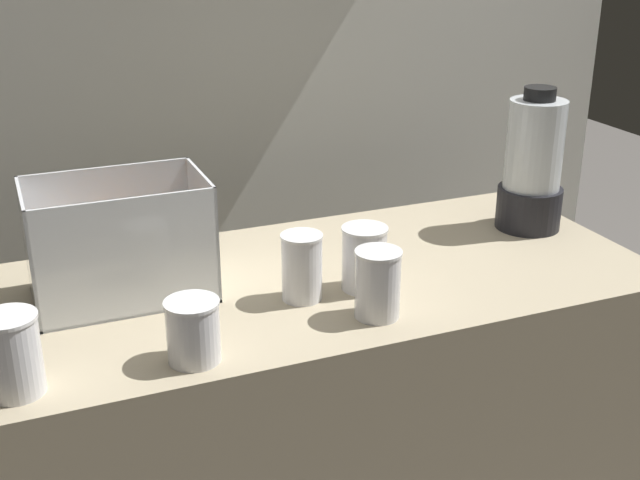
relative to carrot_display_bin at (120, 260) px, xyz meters
The scene contains 9 objects.
counter 0.66m from the carrot_display_bin, ahead, with size 1.40×0.64×0.90m, color tan.
back_wall_unit 0.86m from the carrot_display_bin, 60.40° to the left, with size 2.60×0.24×2.50m.
carrot_display_bin is the anchor object (origin of this frame).
blender_pitcher 0.97m from the carrot_display_bin, ahead, with size 0.15×0.15×0.34m.
juice_cup_mango_far_left 0.37m from the carrot_display_bin, 126.48° to the right, with size 0.09×0.09×0.14m.
juice_cup_beet_left 0.31m from the carrot_display_bin, 77.27° to the right, with size 0.09×0.09×0.11m.
juice_cup_pomegranate_middle 0.36m from the carrot_display_bin, 24.85° to the right, with size 0.08×0.08×0.14m.
juice_cup_pomegranate_right 0.51m from the carrot_display_bin, 32.68° to the right, with size 0.09×0.09×0.13m.
juice_cup_beet_far_right 0.48m from the carrot_display_bin, 18.59° to the right, with size 0.09×0.09×0.13m.
Camera 1 is at (-0.60, -1.46, 1.62)m, focal length 46.19 mm.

